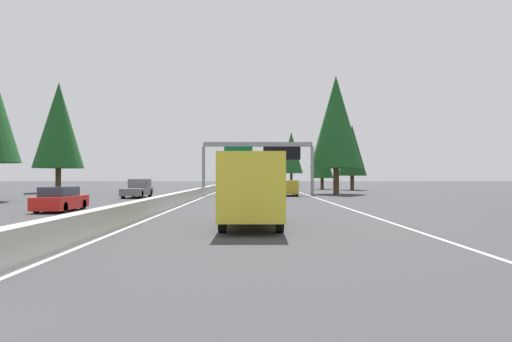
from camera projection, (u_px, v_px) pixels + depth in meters
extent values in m
plane|color=#38383A|center=(216.00, 191.00, 64.45)|extent=(320.00, 320.00, 0.00)
cube|color=#ADAAA3|center=(224.00, 186.00, 84.45)|extent=(180.00, 0.56, 0.90)
cube|color=silver|center=(290.00, 189.00, 74.52)|extent=(160.00, 0.16, 0.01)
cube|color=silver|center=(223.00, 189.00, 74.45)|extent=(160.00, 0.16, 0.01)
cylinder|color=gray|center=(204.00, 171.00, 50.38)|extent=(0.36, 0.36, 5.52)
cylinder|color=gray|center=(312.00, 171.00, 50.46)|extent=(0.36, 0.36, 5.52)
cube|color=gray|center=(258.00, 144.00, 50.46)|extent=(0.50, 12.32, 0.50)
cube|color=#0C602D|center=(238.00, 154.00, 50.28)|extent=(0.12, 3.20, 1.90)
cube|color=black|center=(282.00, 153.00, 50.31)|extent=(0.16, 4.20, 1.50)
cube|color=gold|center=(251.00, 186.00, 18.22)|extent=(6.12, 2.40, 2.50)
cube|color=silver|center=(252.00, 190.00, 22.46)|extent=(2.38, 2.30, 1.90)
cylinder|color=black|center=(230.00, 209.00, 22.27)|extent=(0.90, 0.28, 0.90)
cylinder|color=black|center=(273.00, 209.00, 22.28)|extent=(0.90, 0.28, 0.90)
cylinder|color=black|center=(222.00, 220.00, 16.49)|extent=(0.90, 0.28, 0.90)
cylinder|color=black|center=(280.00, 220.00, 16.51)|extent=(0.90, 0.28, 0.90)
cube|color=red|center=(251.00, 195.00, 36.91)|extent=(4.40, 1.80, 0.76)
cube|color=#2D3847|center=(251.00, 188.00, 36.70)|extent=(2.46, 1.51, 0.56)
cylinder|color=black|center=(242.00, 197.00, 38.31)|extent=(0.64, 0.22, 0.64)
cylinder|color=black|center=(260.00, 197.00, 38.32)|extent=(0.64, 0.22, 0.64)
cylinder|color=black|center=(241.00, 199.00, 35.50)|extent=(0.64, 0.22, 0.64)
cylinder|color=black|center=(261.00, 199.00, 35.51)|extent=(0.64, 0.22, 0.64)
cube|color=#AD931E|center=(288.00, 187.00, 49.09)|extent=(5.00, 1.95, 1.44)
cube|color=#2D3847|center=(289.00, 185.00, 46.80)|extent=(0.08, 1.48, 0.56)
cylinder|color=black|center=(279.00, 192.00, 50.78)|extent=(0.70, 0.24, 0.70)
cylinder|color=black|center=(294.00, 192.00, 50.79)|extent=(0.70, 0.24, 0.70)
cylinder|color=black|center=(281.00, 193.00, 47.38)|extent=(0.70, 0.24, 0.70)
cylinder|color=black|center=(297.00, 193.00, 47.39)|extent=(0.70, 0.24, 0.70)
cube|color=#1E4793|center=(240.00, 179.00, 114.78)|extent=(11.50, 2.50, 2.90)
cube|color=#2D3847|center=(240.00, 177.00, 114.78)|extent=(11.04, 2.55, 0.84)
cylinder|color=black|center=(237.00, 183.00, 118.78)|extent=(1.00, 0.30, 1.00)
cylinder|color=black|center=(245.00, 183.00, 118.79)|extent=(1.00, 0.30, 1.00)
cylinder|color=black|center=(235.00, 183.00, 110.73)|extent=(1.00, 0.30, 1.00)
cylinder|color=black|center=(244.00, 183.00, 110.74)|extent=(1.00, 0.30, 1.00)
cube|color=red|center=(61.00, 202.00, 26.89)|extent=(4.40, 1.80, 0.76)
cube|color=#2D3847|center=(59.00, 192.00, 26.68)|extent=(2.46, 1.51, 0.56)
cylinder|color=black|center=(58.00, 204.00, 28.29)|extent=(0.64, 0.22, 0.64)
cylinder|color=black|center=(83.00, 204.00, 28.30)|extent=(0.64, 0.22, 0.64)
cylinder|color=black|center=(36.00, 207.00, 25.47)|extent=(0.64, 0.22, 0.64)
cylinder|color=black|center=(64.00, 207.00, 25.48)|extent=(0.64, 0.22, 0.64)
cube|color=slate|center=(137.00, 191.00, 44.65)|extent=(5.60, 2.00, 0.70)
cube|color=slate|center=(140.00, 183.00, 45.67)|extent=(2.24, 1.84, 0.90)
cube|color=#2D3847|center=(140.00, 183.00, 45.67)|extent=(2.02, 1.92, 0.41)
cylinder|color=black|center=(134.00, 193.00, 46.49)|extent=(0.80, 0.28, 0.80)
cylinder|color=black|center=(150.00, 193.00, 46.50)|extent=(0.80, 0.28, 0.80)
cylinder|color=black|center=(123.00, 194.00, 42.79)|extent=(0.80, 0.28, 0.80)
cylinder|color=black|center=(141.00, 194.00, 42.80)|extent=(0.80, 0.28, 0.80)
cylinder|color=#4C3823|center=(336.00, 181.00, 53.39)|extent=(0.70, 0.70, 3.14)
cone|color=#194C1E|center=(336.00, 122.00, 53.49)|extent=(6.28, 6.28, 11.14)
cylinder|color=#4C3823|center=(352.00, 183.00, 70.87)|extent=(0.61, 0.61, 2.28)
cone|color=#143D19|center=(352.00, 150.00, 70.94)|extent=(4.56, 4.56, 8.09)
cylinder|color=#4C3823|center=(322.00, 184.00, 75.24)|extent=(0.57, 0.57, 1.89)
cone|color=#194C1E|center=(322.00, 158.00, 75.30)|extent=(3.79, 3.79, 6.71)
cylinder|color=#4C3823|center=(291.00, 179.00, 118.63)|extent=(0.70, 0.70, 3.09)
cone|color=#194C1E|center=(291.00, 153.00, 118.73)|extent=(6.19, 6.19, 10.97)
cylinder|color=#4C3823|center=(58.00, 180.00, 59.68)|extent=(0.72, 0.72, 3.27)
cone|color=#194C1E|center=(59.00, 125.00, 59.78)|extent=(6.53, 6.53, 11.58)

